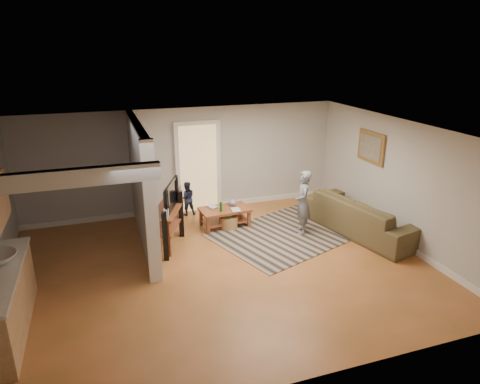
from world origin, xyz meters
The scene contains 11 objects.
ground centered at (0.00, 0.00, 0.00)m, with size 7.50×7.50×0.00m, color brown.
room_shell centered at (-1.07, 0.43, 1.46)m, with size 7.54×6.02×2.52m.
area_rug centered at (1.75, 0.93, 0.01)m, with size 2.96×2.16×0.01m, color black.
sofa centered at (3.30, 0.50, 0.00)m, with size 2.67×1.04×0.78m, color #443422.
coffee_table centered at (0.61, 1.77, 0.33)m, with size 1.12×0.70×0.64m.
tv_console centered at (-0.74, 1.26, 0.70)m, with size 0.90×1.30×1.05m.
speaker_left centered at (-0.90, 0.60, 0.49)m, with size 0.10×0.10×0.97m, color black.
speaker_right centered at (-0.42, 1.55, 0.51)m, with size 0.10×0.10×1.01m, color black.
toy_basket centered at (0.65, 1.65, 0.15)m, with size 0.41×0.41×0.37m.
child centered at (2.07, 0.90, 0.00)m, with size 0.51×0.33×1.39m, color slate.
toddler centered at (-0.06, 2.70, 0.00)m, with size 0.40×0.31×0.82m, color #1C233B.
Camera 1 is at (-1.89, -6.70, 3.90)m, focal length 32.00 mm.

